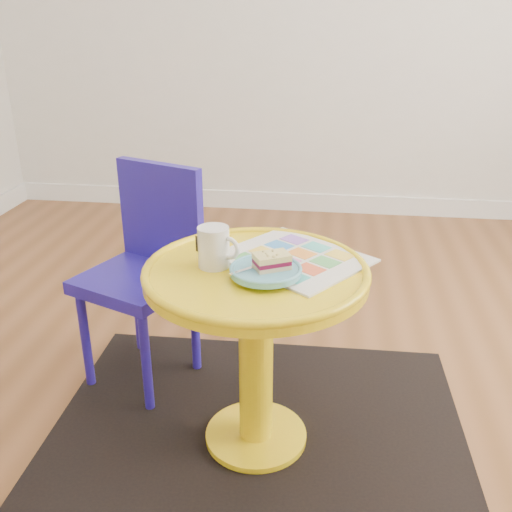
# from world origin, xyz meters

# --- Properties ---
(floor) EXTENTS (4.00, 4.00, 0.00)m
(floor) POSITION_xyz_m (0.00, 0.00, 0.00)
(floor) COLOR brown
(floor) RESTS_ON ground
(room_walls) EXTENTS (4.00, 4.00, 4.00)m
(room_walls) POSITION_xyz_m (-0.99, 0.99, 0.06)
(room_walls) COLOR silver
(room_walls) RESTS_ON ground
(rug) EXTENTS (1.32, 1.12, 0.01)m
(rug) POSITION_xyz_m (-0.04, -0.26, 0.00)
(rug) COLOR black
(rug) RESTS_ON ground
(side_table) EXTENTS (0.62, 0.62, 0.58)m
(side_table) POSITION_xyz_m (-0.04, -0.26, 0.42)
(side_table) COLOR yellow
(side_table) RESTS_ON ground
(chair) EXTENTS (0.44, 0.44, 0.76)m
(chair) POSITION_xyz_m (-0.46, 0.07, 0.44)
(chair) COLOR #221695
(chair) RESTS_ON ground
(newspaper) EXTENTS (0.49, 0.47, 0.01)m
(newspaper) POSITION_xyz_m (0.06, -0.17, 0.59)
(newspaper) COLOR silver
(newspaper) RESTS_ON side_table
(mug) EXTENTS (0.12, 0.09, 0.11)m
(mug) POSITION_xyz_m (-0.15, -0.25, 0.64)
(mug) COLOR white
(mug) RESTS_ON side_table
(plate) EXTENTS (0.19, 0.19, 0.02)m
(plate) POSITION_xyz_m (-0.01, -0.31, 0.60)
(plate) COLOR #5BA9C0
(plate) RESTS_ON newspaper
(cake_slice) EXTENTS (0.11, 0.10, 0.04)m
(cake_slice) POSITION_xyz_m (0.01, -0.30, 0.63)
(cake_slice) COLOR #D3BC8C
(cake_slice) RESTS_ON plate
(fork) EXTENTS (0.11, 0.11, 0.00)m
(fork) POSITION_xyz_m (-0.04, -0.31, 0.61)
(fork) COLOR silver
(fork) RESTS_ON plate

